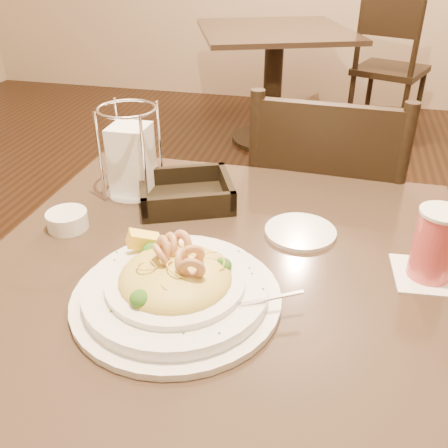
% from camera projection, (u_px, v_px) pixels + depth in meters
% --- Properties ---
extents(main_table, '(0.90, 0.90, 0.73)m').
position_uv_depth(main_table, '(222.00, 357.00, 1.04)').
color(main_table, black).
rests_on(main_table, ground).
extents(background_table, '(1.16, 1.16, 0.73)m').
position_uv_depth(background_table, '(274.00, 67.00, 3.19)').
color(background_table, black).
rests_on(background_table, ground).
extents(dining_chair_near, '(0.44, 0.44, 0.93)m').
position_uv_depth(dining_chair_near, '(321.00, 226.00, 1.50)').
color(dining_chair_near, black).
rests_on(dining_chair_near, ground).
extents(dining_chair_far, '(0.54, 0.54, 0.93)m').
position_uv_depth(dining_chair_far, '(389.00, 64.00, 3.26)').
color(dining_chair_far, black).
rests_on(dining_chair_far, ground).
extents(pasta_bowl, '(0.38, 0.35, 0.11)m').
position_uv_depth(pasta_bowl, '(176.00, 285.00, 0.82)').
color(pasta_bowl, white).
rests_on(pasta_bowl, main_table).
extents(drink_glass, '(0.13, 0.13, 0.13)m').
position_uv_depth(drink_glass, '(435.00, 245.00, 0.86)').
color(drink_glass, white).
rests_on(drink_glass, main_table).
extents(bread_basket, '(0.25, 0.23, 0.06)m').
position_uv_depth(bread_basket, '(186.00, 195.00, 1.12)').
color(bread_basket, black).
rests_on(bread_basket, main_table).
extents(napkin_caddy, '(0.13, 0.13, 0.21)m').
position_uv_depth(napkin_caddy, '(132.00, 158.00, 1.13)').
color(napkin_caddy, silver).
rests_on(napkin_caddy, main_table).
extents(side_plate, '(0.19, 0.19, 0.01)m').
position_uv_depth(side_plate, '(300.00, 232.00, 1.02)').
color(side_plate, white).
rests_on(side_plate, main_table).
extents(butter_ramekin, '(0.11, 0.11, 0.04)m').
position_uv_depth(butter_ramekin, '(67.00, 220.00, 1.03)').
color(butter_ramekin, white).
rests_on(butter_ramekin, main_table).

